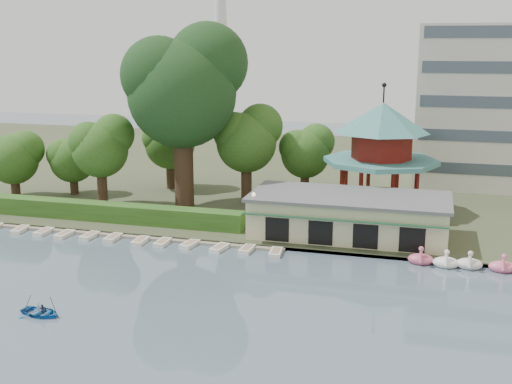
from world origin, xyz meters
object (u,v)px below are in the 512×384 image
at_px(dock, 115,234).
at_px(big_tree, 184,84).
at_px(pavilion, 381,146).
at_px(rowboat_with_passengers, 40,309).
at_px(boathouse, 349,215).

relative_size(dock, big_tree, 1.69).
height_order(pavilion, big_tree, big_tree).
bearing_deg(rowboat_with_passengers, pavilion, 58.73).
height_order(dock, rowboat_with_passengers, rowboat_with_passengers).
distance_m(boathouse, pavilion, 11.43).
xyz_separation_m(big_tree, rowboat_with_passengers, (0.75, -29.28, -13.46)).
bearing_deg(big_tree, boathouse, -18.26).
height_order(boathouse, pavilion, pavilion).
bearing_deg(pavilion, dock, -148.34).
bearing_deg(rowboat_with_passengers, boathouse, 51.89).
relative_size(boathouse, pavilion, 1.38).
height_order(big_tree, rowboat_with_passengers, big_tree).
bearing_deg(pavilion, rowboat_with_passengers, -121.27).
xyz_separation_m(dock, rowboat_with_passengers, (3.91, -18.29, 0.31)).
relative_size(dock, pavilion, 2.52).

